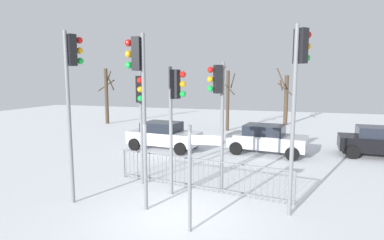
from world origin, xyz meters
name	(u,v)px	position (x,y,z in m)	size (l,w,h in m)	color
ground_plane	(177,217)	(0.00, 0.00, 0.00)	(60.00, 60.00, 0.00)	white
traffic_light_rear_left	(141,104)	(-2.04, 2.03, 2.90)	(0.40, 0.53, 3.96)	slate
traffic_light_mid_left	(175,102)	(-0.61, 1.54, 3.03)	(0.57, 0.33, 4.14)	slate
traffic_light_foreground_right	(298,79)	(3.02, 1.16, 3.76)	(0.46, 0.48, 5.15)	slate
traffic_light_foreground_left	(218,98)	(0.63, 2.23, 3.15)	(0.52, 0.42, 4.29)	slate
traffic_light_mid_right	(72,79)	(-3.31, 0.14, 3.74)	(0.42, 0.51, 5.13)	slate
traffic_light_rear_right	(139,83)	(-1.17, 0.21, 3.63)	(0.57, 0.34, 4.97)	slate
direction_sign_post	(193,173)	(0.65, -0.63, 1.50)	(0.79, 0.14, 2.66)	slate
pedestrian_guard_railing	(198,174)	(-0.03, 2.24, 0.55)	(6.28, 0.99, 1.07)	slate
car_white_trailing	(164,135)	(-3.52, 7.59, 0.77)	(3.96, 2.26, 1.47)	silver
car_black_far	(381,141)	(7.15, 9.13, 0.77)	(3.90, 2.13, 1.47)	black
car_silver_mid	(266,139)	(1.81, 8.17, 0.77)	(4.00, 2.36, 1.47)	#B2B5BA
bare_tree_left	(286,98)	(2.60, 18.82, 2.20)	(1.37, 1.23, 4.67)	#473828
bare_tree_centre	(107,95)	(-11.90, 15.25, 2.44)	(1.60, 1.45, 4.65)	#473828
bare_tree_right	(227,99)	(-1.43, 14.63, 2.35)	(1.29, 1.29, 4.74)	#473828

